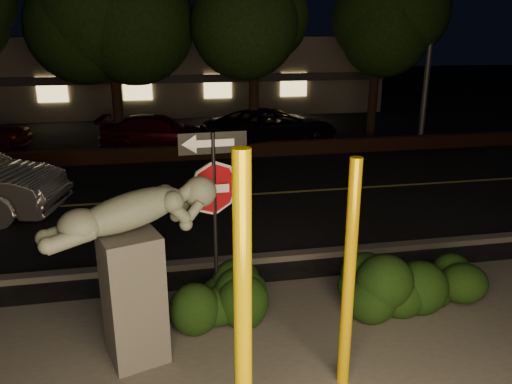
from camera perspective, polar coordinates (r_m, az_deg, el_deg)
ground at (r=16.35m, az=-7.03°, el=2.63°), size 90.00×90.00×0.00m
road at (r=13.49m, az=-6.05°, el=-0.64°), size 80.00×8.00×0.01m
lane_marking at (r=13.48m, az=-6.05°, el=-0.59°), size 80.00×0.12×0.00m
curb at (r=9.68m, az=-3.78°, el=-7.93°), size 80.00×0.25×0.12m
brick_wall at (r=17.55m, az=-7.38°, el=4.51°), size 40.00×0.35×0.50m
parking_lot at (r=23.17m, az=-8.37°, el=7.11°), size 40.00×12.00×0.01m
building at (r=30.84m, az=-9.37°, el=13.46°), size 22.00×10.20×4.00m
tree_far_d at (r=20.91m, az=13.97°, el=20.56°), size 4.40×4.40×7.42m
yellow_pole_left at (r=4.78m, az=-1.50°, el=-14.99°), size 0.17×0.17×3.36m
yellow_pole_right at (r=6.11m, az=10.58°, el=-9.65°), size 0.15×0.15×2.95m
signpost at (r=7.32m, az=-4.81°, el=0.35°), size 0.99×0.11×2.91m
sculpture at (r=6.66m, az=-13.84°, el=-7.16°), size 2.27×1.24×2.45m
hedge_center at (r=7.77m, az=-5.04°, el=-11.55°), size 1.95×1.39×0.92m
hedge_right at (r=8.22m, az=15.54°, el=-9.64°), size 1.78×1.04×1.12m
hedge_far_right at (r=8.74m, az=19.68°, el=-9.09°), size 1.43×1.01×0.92m
parked_car_darkred at (r=19.31m, az=-11.00°, el=6.74°), size 4.58×2.32×1.28m
parked_car_dark at (r=19.36m, az=1.86°, el=7.38°), size 5.81×4.05×1.47m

